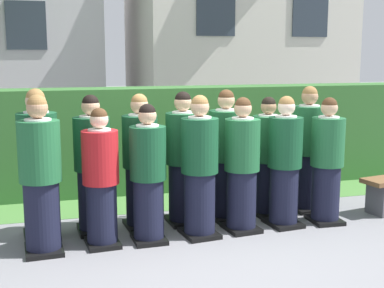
# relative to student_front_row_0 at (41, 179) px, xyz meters

# --- Properties ---
(ground_plane) EXTENTS (60.00, 60.00, 0.00)m
(ground_plane) POSITION_rel_student_front_row_0_xyz_m (1.75, 0.07, -0.81)
(ground_plane) COLOR slate
(student_front_row_0) EXTENTS (0.44, 0.51, 1.70)m
(student_front_row_0) POSITION_rel_student_front_row_0_xyz_m (0.00, 0.00, 0.00)
(student_front_row_0) COLOR black
(student_front_row_0) RESTS_ON ground
(student_in_red_blazer) EXTENTS (0.40, 0.47, 1.54)m
(student_in_red_blazer) POSITION_rel_student_front_row_0_xyz_m (0.63, 0.04, -0.08)
(student_in_red_blazer) COLOR black
(student_in_red_blazer) RESTS_ON ground
(student_front_row_2) EXTENTS (0.41, 0.50, 1.57)m
(student_front_row_2) POSITION_rel_student_front_row_0_xyz_m (1.16, 0.04, -0.06)
(student_front_row_2) COLOR black
(student_front_row_2) RESTS_ON ground
(student_front_row_3) EXTENTS (0.44, 0.54, 1.65)m
(student_front_row_3) POSITION_rel_student_front_row_0_xyz_m (1.76, 0.05, -0.02)
(student_front_row_3) COLOR black
(student_front_row_3) RESTS_ON ground
(student_front_row_4) EXTENTS (0.42, 0.53, 1.61)m
(student_front_row_4) POSITION_rel_student_front_row_0_xyz_m (2.31, 0.11, -0.04)
(student_front_row_4) COLOR black
(student_front_row_4) RESTS_ON ground
(student_front_row_5) EXTENTS (0.42, 0.53, 1.61)m
(student_front_row_5) POSITION_rel_student_front_row_0_xyz_m (2.88, 0.14, -0.04)
(student_front_row_5) COLOR black
(student_front_row_5) RESTS_ON ground
(student_front_row_6) EXTENTS (0.41, 0.51, 1.59)m
(student_front_row_6) POSITION_rel_student_front_row_0_xyz_m (3.45, 0.12, -0.06)
(student_front_row_6) COLOR black
(student_front_row_6) RESTS_ON ground
(student_rear_row_0) EXTENTS (0.45, 0.56, 1.73)m
(student_rear_row_0) POSITION_rel_student_front_row_0_xyz_m (-0.02, 0.50, 0.02)
(student_rear_row_0) COLOR black
(student_rear_row_0) RESTS_ON ground
(student_rear_row_1) EXTENTS (0.43, 0.49, 1.65)m
(student_rear_row_1) POSITION_rel_student_front_row_0_xyz_m (0.59, 0.53, -0.03)
(student_rear_row_1) COLOR black
(student_rear_row_1) RESTS_ON ground
(student_rear_row_2) EXTENTS (0.43, 0.53, 1.65)m
(student_rear_row_2) POSITION_rel_student_front_row_0_xyz_m (1.16, 0.55, -0.03)
(student_rear_row_2) COLOR black
(student_rear_row_2) RESTS_ON ground
(student_rear_row_3) EXTENTS (0.43, 0.53, 1.66)m
(student_rear_row_3) POSITION_rel_student_front_row_0_xyz_m (1.70, 0.57, -0.02)
(student_rear_row_3) COLOR black
(student_rear_row_3) RESTS_ON ground
(student_rear_row_4) EXTENTS (0.44, 0.52, 1.67)m
(student_rear_row_4) POSITION_rel_student_front_row_0_xyz_m (2.27, 0.60, -0.01)
(student_rear_row_4) COLOR black
(student_rear_row_4) RESTS_ON ground
(student_rear_row_5) EXTENTS (0.41, 0.48, 1.57)m
(student_rear_row_5) POSITION_rel_student_front_row_0_xyz_m (2.86, 0.62, -0.06)
(student_rear_row_5) COLOR black
(student_rear_row_5) RESTS_ON ground
(student_rear_row_6) EXTENTS (0.44, 0.49, 1.69)m
(student_rear_row_6) POSITION_rel_student_front_row_0_xyz_m (3.47, 0.67, -0.00)
(student_rear_row_6) COLOR black
(student_rear_row_6) RESTS_ON ground
(hedge) EXTENTS (9.50, 0.70, 1.60)m
(hedge) POSITION_rel_student_front_row_0_xyz_m (1.75, 2.35, -0.01)
(hedge) COLOR #33662D
(hedge) RESTS_ON ground
(school_building_main) EXTENTS (5.47, 4.44, 6.48)m
(school_building_main) POSITION_rel_student_front_row_0_xyz_m (4.99, 7.91, 2.51)
(school_building_main) COLOR beige
(school_building_main) RESTS_ON ground
(lawn_strip) EXTENTS (9.50, 0.90, 0.01)m
(lawn_strip) POSITION_rel_student_front_row_0_xyz_m (1.75, 1.55, -0.81)
(lawn_strip) COLOR #477A38
(lawn_strip) RESTS_ON ground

